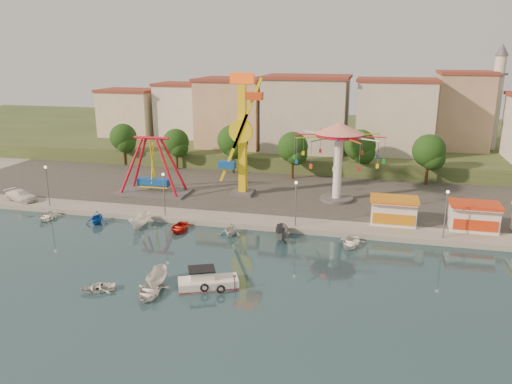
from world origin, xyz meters
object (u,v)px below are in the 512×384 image
(pirate_ship_ride, at_px, (153,167))
(rowboat_a, at_px, (149,291))
(van, at_px, (21,195))
(kamikaze_tower, at_px, (243,138))
(wave_swinger, at_px, (339,144))
(cabin_motorboat, at_px, (207,282))
(skiff, at_px, (157,279))

(pirate_ship_ride, xyz_separation_m, rowboat_a, (12.05, -27.14, -3.99))
(pirate_ship_ride, xyz_separation_m, van, (-15.64, -7.59, -3.09))
(kamikaze_tower, distance_m, wave_swinger, 12.67)
(cabin_motorboat, distance_m, van, 36.16)
(pirate_ship_ride, relative_size, cabin_motorboat, 1.81)
(cabin_motorboat, bearing_deg, wave_swinger, 47.71)
(pirate_ship_ride, xyz_separation_m, wave_swinger, (25.16, 2.49, 3.80))
(cabin_motorboat, distance_m, rowboat_a, 4.97)
(kamikaze_tower, distance_m, skiff, 28.47)
(van, bearing_deg, skiff, -106.58)
(kamikaze_tower, relative_size, van, 3.40)
(pirate_ship_ride, relative_size, van, 2.06)
(cabin_motorboat, height_order, rowboat_a, cabin_motorboat)
(pirate_ship_ride, relative_size, wave_swinger, 0.86)
(pirate_ship_ride, xyz_separation_m, kamikaze_tower, (12.51, 1.93, 4.18))
(cabin_motorboat, relative_size, van, 1.14)
(pirate_ship_ride, bearing_deg, rowboat_a, -66.07)
(kamikaze_tower, distance_m, van, 30.59)
(wave_swinger, xyz_separation_m, rowboat_a, (-13.12, -29.63, -7.79))
(rowboat_a, xyz_separation_m, skiff, (-0.02, 1.71, 0.33))
(skiff, bearing_deg, pirate_ship_ride, 106.81)
(wave_swinger, relative_size, skiff, 3.04)
(wave_swinger, bearing_deg, van, -166.13)
(van, bearing_deg, pirate_ship_ride, -47.87)
(cabin_motorboat, bearing_deg, skiff, 167.60)
(kamikaze_tower, xyz_separation_m, rowboat_a, (-0.47, -29.07, -8.17))
(pirate_ship_ride, bearing_deg, skiff, -64.70)
(rowboat_a, bearing_deg, kamikaze_tower, 82.76)
(kamikaze_tower, bearing_deg, van, -161.32)
(rowboat_a, distance_m, van, 33.90)
(wave_swinger, height_order, skiff, wave_swinger)
(kamikaze_tower, bearing_deg, skiff, -91.02)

